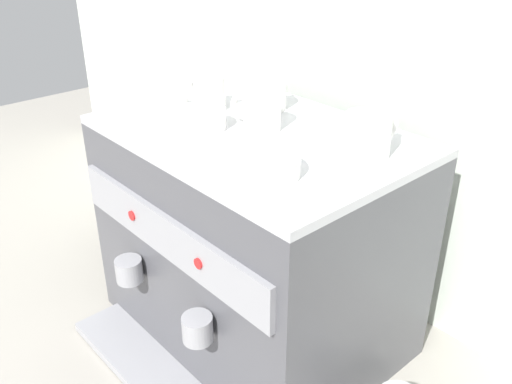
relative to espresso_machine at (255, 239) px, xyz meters
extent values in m
plane|color=#9E998E|center=(0.00, 0.00, -0.24)|extent=(4.00, 4.00, 0.00)
cube|color=silver|center=(0.00, 0.33, 0.32)|extent=(2.80, 0.03, 1.12)
cube|color=#4C4C51|center=(0.00, 0.00, -0.01)|extent=(0.62, 0.43, 0.47)
cube|color=#B7B7BC|center=(0.00, 0.00, 0.24)|extent=(0.62, 0.43, 0.02)
cube|color=#939399|center=(0.00, -0.22, 0.10)|extent=(0.57, 0.01, 0.09)
cylinder|color=red|center=(-0.11, -0.22, 0.10)|extent=(0.02, 0.01, 0.02)
cylinder|color=red|center=(0.11, -0.22, 0.10)|extent=(0.02, 0.01, 0.02)
cube|color=#939399|center=(0.00, -0.26, -0.23)|extent=(0.53, 0.12, 0.02)
cylinder|color=#939399|center=(-0.12, -0.24, -0.03)|extent=(0.06, 0.06, 0.05)
cylinder|color=#939399|center=(0.12, -0.24, -0.03)|extent=(0.06, 0.06, 0.05)
cylinder|color=white|center=(-0.08, 0.11, 0.28)|extent=(0.07, 0.07, 0.06)
torus|color=white|center=(-0.09, 0.16, 0.28)|extent=(0.02, 0.05, 0.05)
cylinder|color=white|center=(-0.16, 0.02, 0.28)|extent=(0.06, 0.06, 0.07)
torus|color=white|center=(-0.20, 0.01, 0.28)|extent=(0.05, 0.02, 0.05)
cylinder|color=white|center=(0.00, 0.02, 0.28)|extent=(0.07, 0.07, 0.07)
torus|color=white|center=(-0.05, 0.01, 0.28)|extent=(0.06, 0.02, 0.05)
cylinder|color=white|center=(0.21, 0.07, 0.28)|extent=(0.08, 0.08, 0.08)
torus|color=white|center=(0.22, 0.13, 0.28)|extent=(0.02, 0.06, 0.06)
cylinder|color=white|center=(0.15, -0.12, 0.26)|extent=(0.12, 0.12, 0.03)
cylinder|color=white|center=(0.15, -0.12, 0.25)|extent=(0.07, 0.07, 0.01)
cylinder|color=white|center=(-0.08, -0.06, 0.27)|extent=(0.10, 0.10, 0.04)
cylinder|color=white|center=(-0.08, -0.06, 0.25)|extent=(0.05, 0.05, 0.01)
cylinder|color=white|center=(-0.22, -0.07, 0.26)|extent=(0.11, 0.11, 0.03)
cylinder|color=white|center=(-0.22, -0.07, 0.25)|extent=(0.06, 0.06, 0.01)
cylinder|color=#333338|center=(-0.54, 0.05, -0.10)|extent=(0.17, 0.17, 0.29)
cone|color=black|center=(-0.54, 0.05, 0.10)|extent=(0.16, 0.16, 0.10)
camera|label=1|loc=(0.76, -0.67, 0.65)|focal=39.12mm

